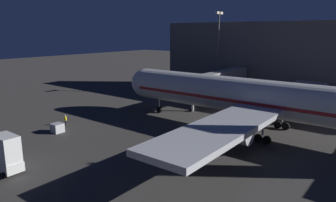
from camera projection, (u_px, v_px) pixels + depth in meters
The scene contains 10 objects.
ground_plane at pixel (212, 123), 53.99m from camera, with size 320.00×320.00×0.00m, color #383533.
airliner_at_gate at pixel (275, 101), 46.45m from camera, with size 53.35×58.48×18.84m.
jet_bridge at pixel (214, 79), 67.49m from camera, with size 25.08×3.40×7.11m.
terminal_wall at pixel (318, 61), 70.38m from camera, with size 6.00×80.00×17.93m, color #4C4F54.
apron_floodlight_mast at pixel (218, 47), 79.14m from camera, with size 2.90×0.50×20.39m.
cargo_truck_aft at pixel (5, 154), 34.98m from camera, with size 2.36×4.70×4.40m.
baggage_container_near_belt at pixel (57, 128), 49.09m from camera, with size 1.63×1.63×1.45m, color #B7BABF.
ground_crew_marshaller_fwd at pixel (66, 120), 52.81m from camera, with size 0.40×0.40×1.76m.
traffic_cone_nose_port at pixel (146, 105), 66.04m from camera, with size 0.36×0.36×0.55m, color orange.
traffic_cone_nose_starboard at pixel (131, 109), 62.65m from camera, with size 0.36×0.36×0.55m, color orange.
Camera 1 is at (45.63, 25.79, 15.54)m, focal length 33.35 mm.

